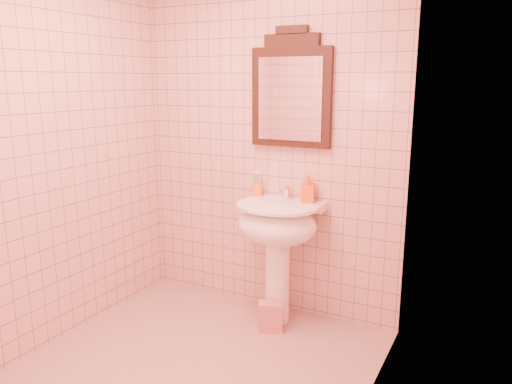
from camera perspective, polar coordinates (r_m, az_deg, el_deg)
The scene contains 8 objects.
floor at distance 3.13m, azimuth -8.20°, elevation -20.14°, with size 2.20×2.20×0.00m, color tan.
back_wall at distance 3.61m, azimuth 1.36°, elevation 5.67°, with size 2.00×0.02×2.50m, color #D4A693.
pedestal_sink at distance 3.45m, azimuth 2.46°, elevation -4.68°, with size 0.58×0.58×0.86m.
faucet at distance 3.50m, azimuth 3.44°, elevation -0.04°, with size 0.04×0.16×0.11m.
mirror at distance 3.48m, azimuth 4.03°, elevation 11.31°, with size 0.58×0.06×0.81m.
toothbrush_cup at distance 3.63m, azimuth 0.17°, elevation 0.29°, with size 0.07×0.07×0.17m.
soap_dispenser at distance 3.45m, azimuth 5.98°, elevation 0.37°, with size 0.09×0.09×0.19m, color #DD5612.
towel at distance 3.53m, azimuth 1.70°, elevation -14.02°, with size 0.17×0.11×0.20m, color #D17B7C.
Camera 1 is at (1.57, -2.12, 1.69)m, focal length 35.00 mm.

